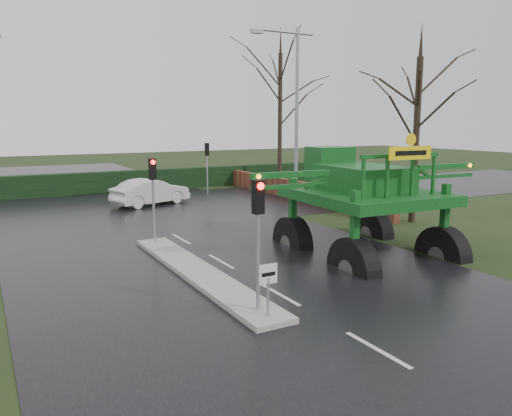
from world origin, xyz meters
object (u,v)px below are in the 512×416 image
traffic_signal_mid (153,182)px  traffic_signal_near (258,217)px  keep_left_sign (268,282)px  traffic_signal_far (207,157)px  white_sedan (151,205)px  crop_sprayer (351,190)px  street_light_right (292,103)px

traffic_signal_mid → traffic_signal_near: bearing=-90.0°
keep_left_sign → traffic_signal_far: 22.93m
traffic_signal_near → white_sedan: bearing=80.9°
keep_left_sign → traffic_signal_far: size_ratio=0.38×
traffic_signal_far → crop_sprayer: crop_sprayer is taller
street_light_right → white_sedan: (-6.56, 5.34, -5.99)m
traffic_signal_near → crop_sprayer: crop_sprayer is taller
traffic_signal_far → crop_sprayer: 19.08m
traffic_signal_far → street_light_right: size_ratio=0.35×
white_sedan → crop_sprayer: bearing=168.6°
crop_sprayer → white_sedan: size_ratio=2.13×
traffic_signal_near → street_light_right: size_ratio=0.35×
street_light_right → keep_left_sign: bearing=-125.1°
traffic_signal_near → crop_sprayer: (4.77, 2.18, 0.10)m
keep_left_sign → crop_sprayer: (4.77, 2.67, 1.63)m
white_sedan → keep_left_sign: bearing=153.3°
traffic_signal_mid → street_light_right: bearing=25.4°
crop_sprayer → keep_left_sign: bearing=-147.7°
traffic_signal_far → white_sedan: traffic_signal_far is taller
traffic_signal_far → white_sedan: bearing=28.7°
traffic_signal_near → traffic_signal_far: bearing=69.6°
crop_sprayer → white_sedan: crop_sprayer is taller
traffic_signal_far → traffic_signal_near: bearing=69.6°
keep_left_sign → traffic_signal_mid: (0.00, 8.99, 1.53)m
street_light_right → traffic_signal_far: bearing=101.9°
traffic_signal_far → white_sedan: (-4.87, -2.67, -2.59)m
traffic_signal_near → traffic_signal_mid: bearing=90.0°
street_light_right → crop_sprayer: street_light_right is taller
traffic_signal_far → crop_sprayer: size_ratio=0.35×
keep_left_sign → traffic_signal_far: bearing=70.1°
traffic_signal_mid → keep_left_sign: bearing=-90.0°
traffic_signal_near → white_sedan: 18.76m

